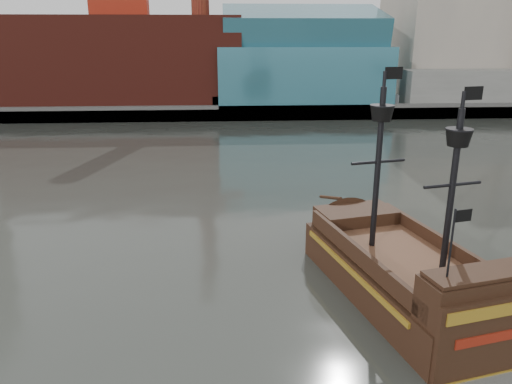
{
  "coord_description": "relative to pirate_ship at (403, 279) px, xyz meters",
  "views": [
    {
      "loc": [
        -4.06,
        -21.8,
        14.15
      ],
      "look_at": [
        -2.03,
        9.97,
        4.0
      ],
      "focal_mm": 35.0,
      "sensor_mm": 36.0,
      "label": 1
    }
  ],
  "objects": [
    {
      "name": "ground",
      "position": [
        -5.64,
        -2.35,
        -1.22
      ],
      "size": [
        400.0,
        400.0,
        0.0
      ],
      "primitive_type": "plane",
      "color": "#292C26",
      "rests_on": "ground"
    },
    {
      "name": "promenade_far",
      "position": [
        -5.64,
        89.65,
        -0.22
      ],
      "size": [
        220.0,
        60.0,
        2.0
      ],
      "primitive_type": "cube",
      "color": "slate",
      "rests_on": "ground"
    },
    {
      "name": "seawall",
      "position": [
        -5.64,
        60.15,
        0.08
      ],
      "size": [
        220.0,
        1.0,
        2.6
      ],
      "primitive_type": "cube",
      "color": "#4C4C49",
      "rests_on": "ground"
    },
    {
      "name": "pirate_ship",
      "position": [
        0.0,
        0.0,
        0.0
      ],
      "size": [
        9.19,
        18.66,
        13.42
      ],
      "rotation": [
        0.0,
        0.0,
        0.23
      ],
      "color": "black",
      "rests_on": "ground"
    }
  ]
}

